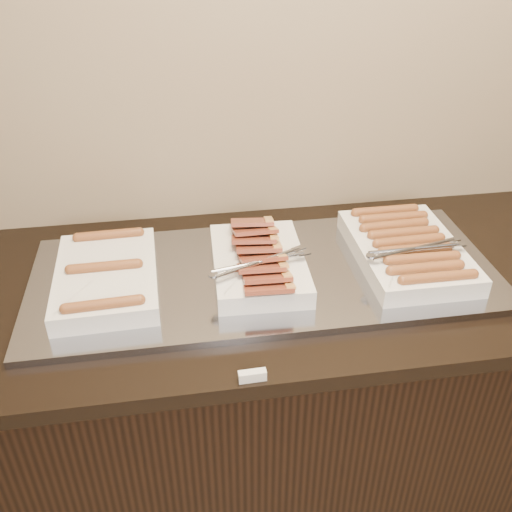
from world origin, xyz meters
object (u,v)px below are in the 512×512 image
at_px(dish_left, 107,276).
at_px(dish_right, 407,249).
at_px(counter, 258,399).
at_px(dish_center, 259,262).
at_px(warming_tray, 265,275).

bearing_deg(dish_left, dish_right, -1.81).
height_order(counter, dish_center, dish_center).
relative_size(dish_center, dish_right, 0.93).
xyz_separation_m(warming_tray, dish_center, (-0.02, -0.00, 0.04)).
bearing_deg(dish_left, counter, -1.58).
bearing_deg(dish_center, warming_tray, 16.67).
height_order(warming_tray, dish_left, dish_left).
bearing_deg(dish_right, counter, 179.67).
bearing_deg(dish_right, warming_tray, 179.65).
distance_m(counter, dish_left, 0.62).
bearing_deg(warming_tray, dish_right, -0.48).
xyz_separation_m(dish_center, dish_right, (0.40, 0.00, -0.00)).
bearing_deg(counter, dish_right, -0.46).
height_order(dish_center, dish_right, dish_center).
distance_m(dish_left, dish_right, 0.78).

